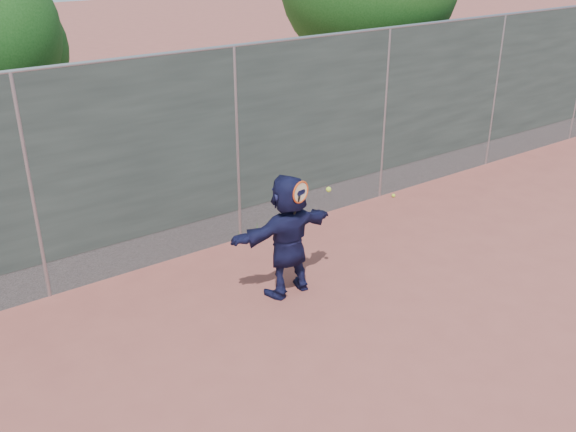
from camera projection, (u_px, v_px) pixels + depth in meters
ground at (395, 344)px, 7.61m from camera, size 80.00×80.00×0.00m
player at (288, 236)px, 8.37m from camera, size 1.57×0.54×1.68m
ball_ground at (394, 196)px, 11.72m from camera, size 0.07×0.07×0.07m
fence at (237, 143)px, 9.55m from camera, size 20.00×0.06×3.03m
swing_action at (303, 193)px, 8.00m from camera, size 0.56×0.21×0.51m
weed_clump at (259, 228)px, 10.21m from camera, size 0.68×0.07×0.30m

